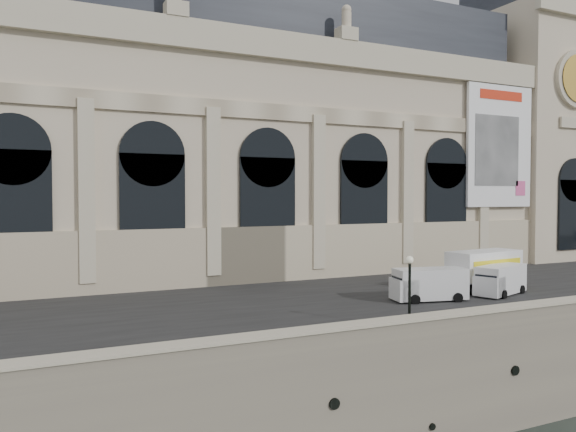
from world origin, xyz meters
The scene contains 9 objects.
quay centered at (0.00, 35.00, 3.00)m, with size 160.00×70.00×6.00m, color gray.
street centered at (0.00, 14.00, 6.03)m, with size 160.00×24.00×0.06m, color #2D2D2D.
parapet centered at (0.00, 0.60, 6.62)m, with size 160.00×1.40×1.21m.
museum centered at (-5.98, 30.86, 19.72)m, with size 69.00×18.70×29.10m.
clock_pavilion centered at (34.00, 27.93, 23.42)m, with size 13.00×14.72×36.70m.
van_b centered at (2.85, 8.92, 7.22)m, with size 5.67×3.13×2.39m.
van_c centered at (9.45, 8.40, 7.18)m, with size 5.54×3.55×2.31m.
box_truck centered at (10.04, 10.90, 7.60)m, with size 8.15×3.60×3.18m.
lamp_right centered at (-3.52, 2.58, 8.09)m, with size 0.43×0.43×4.20m.
Camera 1 is at (-23.53, -23.18, 13.60)m, focal length 35.00 mm.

